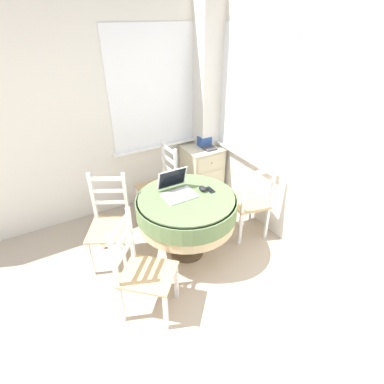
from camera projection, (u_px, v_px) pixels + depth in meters
name	position (u px, v px, depth m)	size (l,w,h in m)	color
corner_room_shell	(191.00, 132.00, 2.96)	(4.21, 4.49, 2.55)	silver
round_dining_table	(187.00, 209.00, 3.04)	(1.02, 1.02, 0.73)	#4C3D2D
laptop	(177.00, 189.00, 2.98)	(0.32, 0.31, 0.24)	silver
computer_mouse	(203.00, 189.00, 3.05)	(0.07, 0.10, 0.05)	black
cell_phone	(210.00, 190.00, 3.07)	(0.06, 0.12, 0.01)	black
dining_chair_near_back_window	(160.00, 185.00, 3.72)	(0.44, 0.39, 0.96)	tan
dining_chair_near_right_window	(250.00, 202.00, 3.39)	(0.47, 0.50, 0.96)	tan
dining_chair_camera_near	(142.00, 271.00, 2.50)	(0.58, 0.58, 0.96)	tan
dining_chair_left_flank	(110.00, 224.00, 3.04)	(0.55, 0.57, 0.96)	tan
corner_cabinet	(202.00, 171.00, 4.22)	(0.49, 0.49, 0.72)	beige
storage_box	(204.00, 141.00, 4.05)	(0.17, 0.12, 0.13)	#2D4C93
book_on_cabinet	(208.00, 147.00, 4.01)	(0.16, 0.24, 0.02)	#3F3F44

